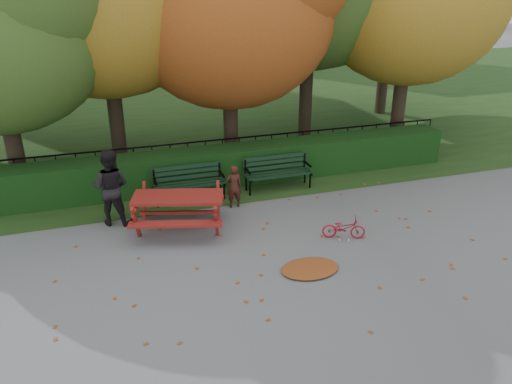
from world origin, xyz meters
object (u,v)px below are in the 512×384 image
object	(u,v)px
tree_a	(0,12)
adult	(111,187)
bench_right	(277,170)
child	(234,186)
picnic_table	(178,204)
bench_left	(189,180)
bicycle	(344,228)

from	to	relation	value
tree_a	adult	size ratio (longest dim) A/B	4.14
bench_right	child	distance (m)	1.64
child	tree_a	bearing A→B (deg)	-28.50
tree_a	bench_right	world-z (taller)	tree_a
picnic_table	bench_left	bearing A→B (deg)	87.62
tree_a	picnic_table	distance (m)	6.20
tree_a	bench_left	bearing A→B (deg)	-25.76
adult	bicycle	size ratio (longest dim) A/B	1.94
bench_left	picnic_table	distance (m)	1.72
tree_a	bicycle	size ratio (longest dim) A/B	8.03
adult	bicycle	world-z (taller)	adult
tree_a	adult	bearing A→B (deg)	-53.73
picnic_table	bicycle	distance (m)	3.69
bench_right	adult	size ratio (longest dim) A/B	1.00
picnic_table	child	xyz separation A→B (m)	(1.51, 0.83, -0.11)
tree_a	child	xyz separation A→B (m)	(4.86, -2.68, -3.97)
tree_a	bench_left	xyz separation A→B (m)	(3.89, -1.88, -4.00)
picnic_table	adult	distance (m)	1.63
tree_a	bench_right	size ratio (longest dim) A/B	4.16
bench_right	child	bearing A→B (deg)	-150.69
bicycle	bench_right	bearing A→B (deg)	29.20
tree_a	child	world-z (taller)	tree_a
bench_right	bicycle	bearing A→B (deg)	-82.20
bench_right	picnic_table	bearing A→B (deg)	-151.02
tree_a	bench_left	distance (m)	5.89
tree_a	bench_right	bearing A→B (deg)	-16.61
tree_a	bicycle	xyz separation A→B (m)	(6.71, -4.97, -4.28)
bench_left	tree_a	bearing A→B (deg)	154.24
picnic_table	bicycle	bearing A→B (deg)	-7.69
tree_a	child	size ratio (longest dim) A/B	6.84
bench_right	adult	xyz separation A→B (m)	(-4.32, -0.80, 0.38)
tree_a	adult	distance (m)	4.91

